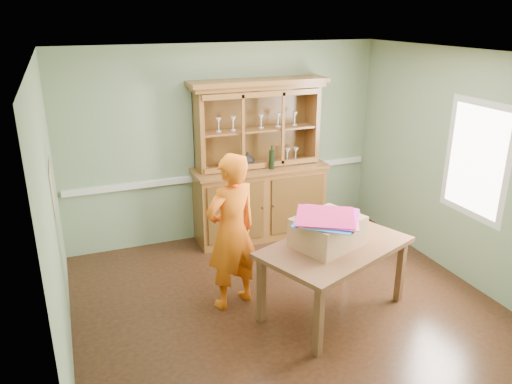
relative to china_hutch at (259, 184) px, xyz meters
name	(u,v)px	position (x,y,z in m)	size (l,w,h in m)	color
floor	(282,301)	(-0.41, -1.75, -0.79)	(4.50, 4.50, 0.00)	#3F2514
ceiling	(287,54)	(-0.41, -1.75, 1.91)	(4.50, 4.50, 0.00)	white
wall_back	(225,143)	(-0.41, 0.25, 0.56)	(4.50, 4.50, 0.00)	gray
wall_left	(53,219)	(-2.66, -1.75, 0.56)	(4.00, 4.00, 0.00)	gray
wall_right	(457,165)	(1.84, -1.75, 0.56)	(4.00, 4.00, 0.00)	gray
wall_front	(405,279)	(-0.41, -3.75, 0.56)	(4.50, 4.50, 0.00)	gray
chair_rail	(227,175)	(-0.41, 0.23, 0.11)	(4.41, 0.05, 0.08)	silver
framed_map	(52,187)	(-2.64, -1.45, 0.76)	(0.03, 0.60, 0.46)	black
window_panel	(476,160)	(1.82, -2.05, 0.71)	(0.03, 0.96, 1.36)	silver
china_hutch	(259,184)	(0.00, 0.00, 0.00)	(1.90, 0.63, 2.24)	brown
dining_table	(335,253)	(0.03, -2.10, -0.09)	(1.80, 1.46, 0.78)	brown
cardboard_box	(328,231)	(-0.06, -2.07, 0.15)	(0.66, 0.53, 0.31)	tan
kite_stack	(326,218)	(-0.10, -2.11, 0.33)	(0.81, 0.81, 0.04)	green
person	(231,232)	(-0.94, -1.58, 0.09)	(0.64, 0.42, 1.74)	orange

